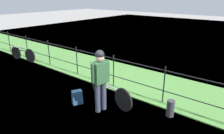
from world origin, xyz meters
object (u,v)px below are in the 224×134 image
cyclist_person (100,76)px  mooring_bollard (170,108)px  wooden_crate (101,73)px  backpack_on_paving (77,97)px  terrier_dog (101,66)px  bicycle_parked (23,54)px  bicycle_main (110,92)px

cyclist_person → mooring_bollard: size_ratio=3.83×
wooden_crate → backpack_on_paving: (-0.28, -0.71, -0.59)m
terrier_dog → backpack_on_paving: (-0.31, -0.71, -0.82)m
cyclist_person → wooden_crate: bearing=130.8°
bicycle_parked → backpack_on_paving: bearing=-12.9°
mooring_bollard → cyclist_person: bearing=-150.3°
mooring_bollard → backpack_on_paving: bearing=-155.7°
wooden_crate → backpack_on_paving: 0.97m
backpack_on_paving → bicycle_parked: (-5.04, 1.15, 0.14)m
terrier_dog → backpack_on_paving: bearing=-113.6°
terrier_dog → cyclist_person: (0.45, -0.55, -0.01)m
cyclist_person → bicycle_parked: bearing=170.3°
cyclist_person → backpack_on_paving: (-0.76, -0.16, -0.80)m
bicycle_main → backpack_on_paving: (-0.68, -0.63, -0.14)m
mooring_bollard → bicycle_parked: bicycle_parked is taller
bicycle_main → bicycle_parked: bearing=174.8°
cyclist_person → mooring_bollard: 1.98m
cyclist_person → bicycle_parked: 5.93m
bicycle_main → mooring_bollard: bicycle_main is taller
wooden_crate → bicycle_parked: (-5.33, 0.44, -0.46)m
terrier_dog → mooring_bollard: (2.03, 0.35, -0.80)m
wooden_crate → backpack_on_paving: bearing=-111.8°
bicycle_main → mooring_bollard: (1.66, 0.42, -0.12)m
bicycle_main → terrier_dog: size_ratio=5.31×
terrier_dog → cyclist_person: size_ratio=0.19×
cyclist_person → bicycle_parked: cyclist_person is taller
terrier_dog → mooring_bollard: size_ratio=0.74×
bicycle_main → bicycle_parked: bicycle_main is taller
terrier_dog → bicycle_main: bearing=-11.4°
wooden_crate → bicycle_parked: 5.37m
bicycle_parked → wooden_crate: bearing=-4.7°
terrier_dog → cyclist_person: 0.71m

